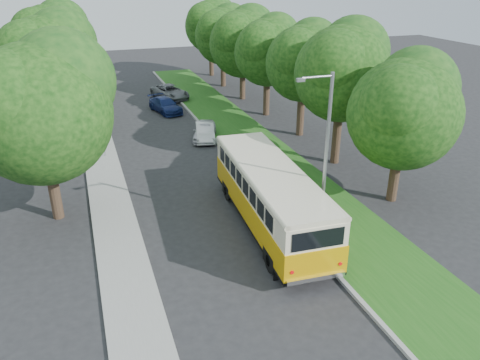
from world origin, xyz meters
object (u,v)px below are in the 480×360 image
object	(u,v)px
lamppost_far	(91,86)
car_white	(205,132)
lamppost_near	(324,155)
vintage_bus	(270,198)
car_silver	(205,131)
car_blue	(165,105)
car_grey	(170,92)

from	to	relation	value
lamppost_far	car_white	xyz separation A→B (m)	(7.70, -2.64, -3.49)
lamppost_near	vintage_bus	bearing A→B (deg)	131.25
lamppost_near	car_silver	xyz separation A→B (m)	(-1.21, 15.96, -3.70)
car_silver	car_white	size ratio (longest dim) A/B	1.04
car_blue	lamppost_far	bearing A→B (deg)	-151.54
car_white	car_blue	bearing A→B (deg)	111.77
lamppost_far	car_blue	world-z (taller)	lamppost_far
car_white	car_blue	distance (m)	8.53
vintage_bus	car_white	world-z (taller)	vintage_bus
lamppost_far	car_white	bearing A→B (deg)	-18.95
lamppost_far	vintage_bus	bearing A→B (deg)	-66.47
lamppost_near	vintage_bus	xyz separation A→B (m)	(-1.69, 1.93, -2.74)
lamppost_near	car_silver	world-z (taller)	lamppost_near
lamppost_far	vintage_bus	distance (m)	18.25
car_white	car_silver	bearing A→B (deg)	102.35
vintage_bus	lamppost_near	bearing A→B (deg)	-45.70
car_silver	car_grey	world-z (taller)	car_grey
car_white	lamppost_far	bearing A→B (deg)	173.40
car_silver	car_grey	size ratio (longest dim) A/B	0.81
car_silver	lamppost_far	bearing A→B (deg)	-178.32
lamppost_near	car_grey	distance (m)	29.19
car_blue	lamppost_near	bearing A→B (deg)	-97.93
lamppost_near	car_white	xyz separation A→B (m)	(-1.21, 15.86, -3.75)
lamppost_far	car_grey	distance (m)	13.40
vintage_bus	lamppost_far	bearing A→B (deg)	116.58
vintage_bus	car_silver	xyz separation A→B (m)	(0.48, 14.03, -0.95)
car_silver	car_white	world-z (taller)	car_silver
lamppost_far	car_silver	world-z (taller)	lamppost_far
vintage_bus	car_white	size ratio (longest dim) A/B	2.90
car_white	car_grey	size ratio (longest dim) A/B	0.77
vintage_bus	car_blue	world-z (taller)	vintage_bus
vintage_bus	car_blue	distance (m)	22.39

